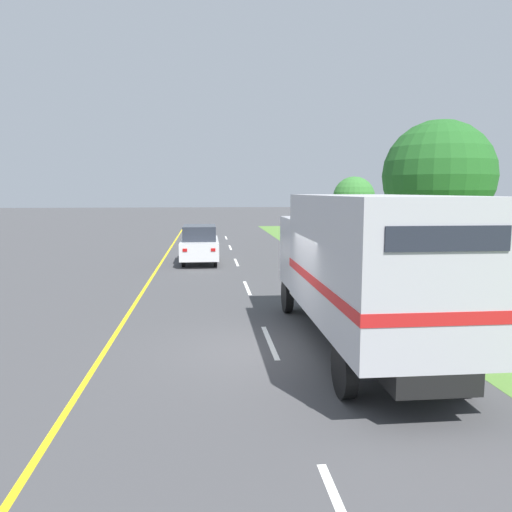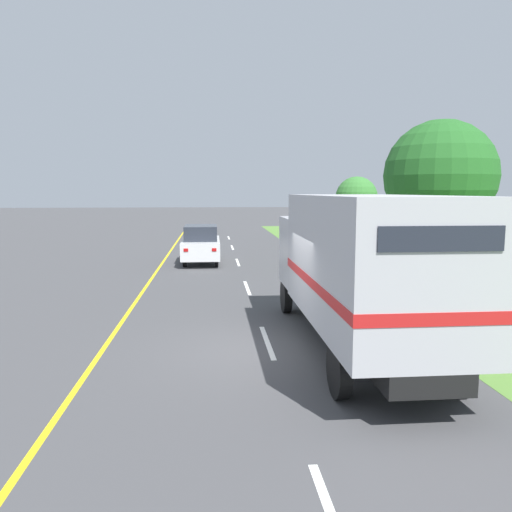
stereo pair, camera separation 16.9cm
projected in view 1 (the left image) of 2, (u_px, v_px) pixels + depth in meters
name	position (u px, v px, depth m)	size (l,w,h in m)	color
ground_plane	(273.00, 349.00, 11.10)	(200.00, 200.00, 0.00)	#444447
edge_line_yellow	(157.00, 269.00, 22.39)	(0.12, 54.92, 0.01)	yellow
centre_dash_near	(270.00, 342.00, 11.64)	(0.12, 2.60, 0.01)	white
centre_dash_mid_a	(247.00, 288.00, 18.15)	(0.12, 2.60, 0.01)	white
centre_dash_mid_b	(236.00, 262.00, 24.67)	(0.12, 2.60, 0.01)	white
centre_dash_far	(230.00, 247.00, 31.18)	(0.12, 2.60, 0.01)	white
centre_dash_farthest	(226.00, 238.00, 37.69)	(0.12, 2.60, 0.01)	white
horse_trailer_truck	(362.00, 264.00, 10.78)	(2.45, 8.15, 3.41)	black
lead_car_white	(200.00, 244.00, 24.34)	(1.80, 4.27, 1.85)	black
highway_sign	(414.00, 241.00, 18.13)	(1.99, 0.09, 2.72)	#9E9EA3
roadside_tree_near	(438.00, 176.00, 21.03)	(4.66, 4.66, 6.47)	brown
roadside_tree_mid	(415.00, 191.00, 27.82)	(3.41, 3.41, 5.22)	brown
roadside_tree_far	(354.00, 198.00, 34.94)	(2.91, 2.91, 4.52)	brown
delineator_post	(466.00, 329.00, 10.84)	(0.08, 0.08, 0.95)	white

